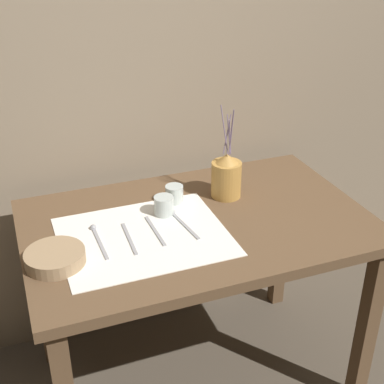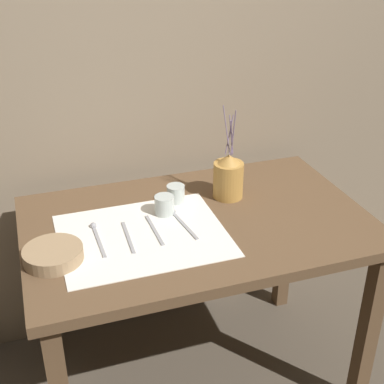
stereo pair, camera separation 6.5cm
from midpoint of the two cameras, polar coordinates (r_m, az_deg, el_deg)
The scene contains 12 objects.
ground_plane at distance 2.46m, azimuth -0.31°, elevation -19.02°, with size 12.00×12.00×0.00m, color brown.
stone_wall_back at distance 2.25m, azimuth -5.05°, elevation 12.32°, with size 7.00×0.06×2.40m.
wooden_table at distance 2.02m, azimuth -0.36°, elevation -5.54°, with size 1.26×0.80×0.79m.
linen_cloth at distance 1.87m, azimuth -6.17°, elevation -4.74°, with size 0.57×0.47×0.00m.
pitcher_with_flowers at distance 2.09m, azimuth 2.79°, elevation 1.64°, with size 0.12×0.12×0.37m.
wooden_bowl at distance 1.78m, azimuth -15.42°, elevation -6.79°, with size 0.19×0.19×0.05m.
glass_tumbler_near at distance 1.98m, azimuth -3.96°, elevation -1.46°, with size 0.07×0.07×0.07m.
glass_tumbler_far at distance 2.06m, azimuth -2.80°, elevation -0.22°, with size 0.07×0.07×0.07m.
spoon_inner at distance 1.90m, azimuth -11.17°, elevation -4.42°, with size 0.02×0.22×0.02m.
fork_outer at distance 1.86m, azimuth -7.70°, elevation -4.94°, with size 0.02×0.21×0.00m.
fork_inner at distance 1.90m, azimuth -4.93°, elevation -4.14°, with size 0.02×0.21×0.00m.
spoon_outer at distance 1.97m, azimuth -2.53°, elevation -2.74°, with size 0.05×0.22×0.02m.
Camera 1 is at (-0.62, -1.57, 1.80)m, focal length 50.00 mm.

